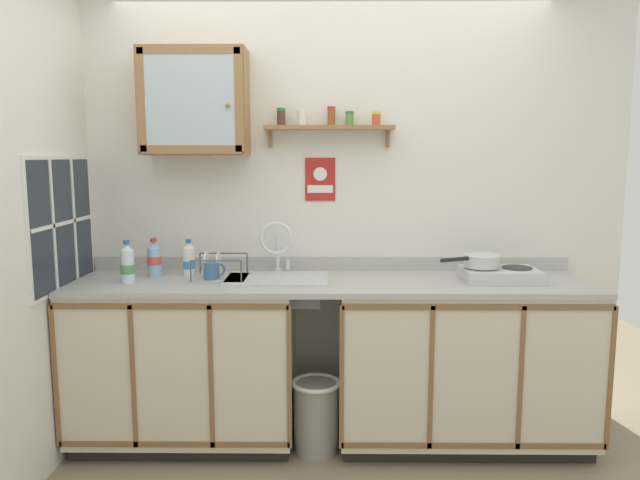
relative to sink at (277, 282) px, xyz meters
The scene contains 20 objects.
floor 1.07m from the sink, 55.40° to the right, with size 5.89×5.89×0.00m, color gray.
back_wall 0.58m from the sink, 44.52° to the left, with size 3.49×0.07×2.61m.
side_wall_left 1.41m from the sink, 149.66° to the right, with size 0.05×3.51×2.61m, color silver.
lower_cabinet_run 0.70m from the sink, behind, with size 1.23×0.63×0.91m.
lower_cabinet_run_right 1.14m from the sink, ahead, with size 1.40×0.63×0.91m.
countertop 0.31m from the sink, ahead, with size 2.85×0.66×0.03m, color #B2B2AD.
backsplash 0.41m from the sink, 40.98° to the left, with size 2.85×0.02×0.08m, color #B2B2AD.
sink is the anchor object (origin of this frame).
hot_plate_stove 1.24m from the sink, ahead, with size 0.41×0.29×0.07m.
saucepan 1.14m from the sink, ahead, with size 0.35×0.23×0.07m.
bottle_water_clear_0 0.82m from the sink, behind, with size 0.08×0.08×0.23m.
bottle_opaque_white_1 0.53m from the sink, behind, with size 0.07×0.07×0.21m.
bottle_water_blue_2 0.72m from the sink, behind, with size 0.08×0.08×0.22m.
dish_rack 0.33m from the sink, behind, with size 0.30×0.27×0.16m.
mug 0.37m from the sink, 169.60° to the right, with size 0.12×0.10×0.11m.
wall_cabinet 1.12m from the sink, 162.42° to the left, with size 0.60×0.27×0.59m.
spice_shelf 0.95m from the sink, 35.99° to the left, with size 0.75×0.14×0.23m.
warning_sign 0.67m from the sink, 48.45° to the left, with size 0.18×0.01×0.25m.
window 1.20m from the sink, behind, with size 0.03×0.76×0.72m.
trash_bin 0.76m from the sink, 36.94° to the right, with size 0.27×0.27×0.41m.
Camera 1 is at (-0.03, -2.83, 1.62)m, focal length 33.32 mm.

